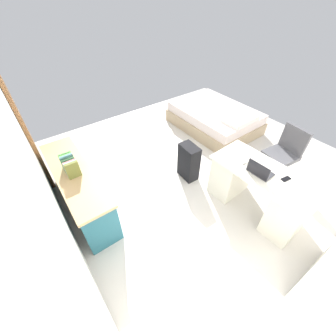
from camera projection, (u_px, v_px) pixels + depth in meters
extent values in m
plane|color=beige|center=(198.00, 173.00, 4.03)|extent=(5.67, 5.67, 0.00)
cube|color=silver|center=(28.00, 162.00, 2.04)|extent=(4.37, 0.10, 2.86)
cube|color=#936038|center=(23.00, 125.00, 3.33)|extent=(0.88, 0.05, 2.04)
cube|color=silver|center=(265.00, 173.00, 2.95)|extent=(1.47, 0.73, 0.04)
cube|color=beige|center=(289.00, 213.00, 2.92)|extent=(0.43, 0.61, 0.72)
cube|color=beige|center=(231.00, 174.00, 3.49)|extent=(0.43, 0.61, 0.72)
cylinder|color=black|center=(272.00, 174.00, 3.97)|extent=(0.52, 0.52, 0.04)
cylinder|color=black|center=(276.00, 166.00, 3.84)|extent=(0.06, 0.06, 0.42)
cube|color=#4C4C51|center=(280.00, 155.00, 3.67)|extent=(0.51, 0.51, 0.08)
cube|color=#4C4C51|center=(294.00, 139.00, 3.57)|extent=(0.44, 0.11, 0.44)
cube|color=#235B6B|center=(80.00, 190.00, 3.24)|extent=(1.76, 0.44, 0.69)
cube|color=tan|center=(73.00, 173.00, 3.00)|extent=(1.80, 0.48, 0.04)
cube|color=#1E4E5B|center=(107.00, 207.00, 3.21)|extent=(0.67, 0.01, 0.24)
cube|color=#1E4E5B|center=(88.00, 176.00, 3.68)|extent=(0.67, 0.01, 0.24)
cube|color=tan|center=(213.00, 122.00, 5.13)|extent=(1.92, 1.42, 0.28)
cube|color=silver|center=(215.00, 112.00, 4.97)|extent=(1.85, 1.36, 0.20)
cube|color=white|center=(240.00, 118.00, 4.47)|extent=(0.49, 0.69, 0.10)
cube|color=black|center=(189.00, 162.00, 3.75)|extent=(0.37, 0.24, 0.66)
cube|color=#333338|center=(260.00, 172.00, 2.93)|extent=(0.32, 0.23, 0.02)
cube|color=black|center=(258.00, 170.00, 2.81)|extent=(0.31, 0.03, 0.19)
ellipsoid|color=white|center=(245.00, 162.00, 3.07)|extent=(0.06, 0.10, 0.03)
cube|color=black|center=(286.00, 179.00, 2.84)|extent=(0.09, 0.15, 0.01)
cube|color=olive|center=(73.00, 170.00, 2.83)|extent=(0.04, 0.17, 0.24)
cube|color=#6EB5BE|center=(72.00, 169.00, 2.86)|extent=(0.04, 0.17, 0.22)
cube|color=#AA6267|center=(71.00, 168.00, 2.89)|extent=(0.03, 0.17, 0.22)
cube|color=#2C6D3A|center=(71.00, 167.00, 2.92)|extent=(0.04, 0.17, 0.19)
cube|color=#386640|center=(69.00, 165.00, 2.94)|extent=(0.04, 0.17, 0.21)
cube|color=slate|center=(68.00, 162.00, 2.95)|extent=(0.03, 0.17, 0.23)
cube|color=#5BB14C|center=(67.00, 161.00, 2.98)|extent=(0.02, 0.17, 0.22)
cube|color=#5E9E53|center=(67.00, 159.00, 3.00)|extent=(0.03, 0.17, 0.23)
cone|color=red|center=(65.00, 157.00, 3.13)|extent=(0.08, 0.08, 0.11)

